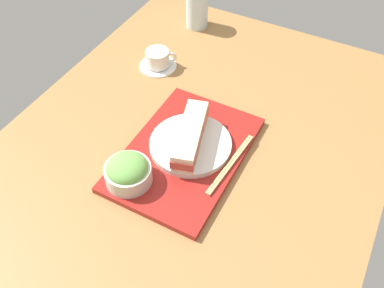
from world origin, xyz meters
TOP-DOWN VIEW (x-y plane):
  - ground_plane at (0.00, 0.00)cm, footprint 140.00×100.00cm
  - serving_tray at (-0.20, 0.13)cm, footprint 42.37×28.65cm
  - sandwich_plate at (2.31, -0.53)cm, footprint 21.73×21.73cm
  - sandwich_near at (-4.20, -2.43)cm, footprint 9.31×7.91cm
  - sandwich_middle at (2.31, -0.53)cm, footprint 8.92×7.65cm
  - sandwich_far at (8.82, 1.37)cm, footprint 9.14×7.96cm
  - salad_bowl at (-14.60, 7.67)cm, footprint 11.57×11.57cm
  - chopsticks_pair at (1.56, -12.52)cm, footprint 22.55×3.24cm
  - coffee_cup at (29.43, 25.76)cm, footprint 12.07×12.07cm
  - drinking_glass at (56.46, 25.73)cm, footprint 7.85×7.85cm

SIDE VIEW (x-z plane):
  - ground_plane at x=0.00cm, z-range -3.00..0.00cm
  - serving_tray at x=-0.20cm, z-range 0.00..1.75cm
  - chopsticks_pair at x=1.56cm, z-range 1.75..2.45cm
  - sandwich_plate at x=2.31cm, z-range 1.75..3.35cm
  - coffee_cup at x=29.43cm, z-range -0.29..5.59cm
  - salad_bowl at x=-14.60cm, z-range 1.47..8.94cm
  - sandwich_near at x=-4.20cm, z-range 3.35..8.74cm
  - sandwich_middle at x=2.31cm, z-range 3.35..8.80cm
  - sandwich_far at x=8.82cm, z-range 3.35..8.82cm
  - drinking_glass at x=56.46cm, z-range 0.00..12.85cm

